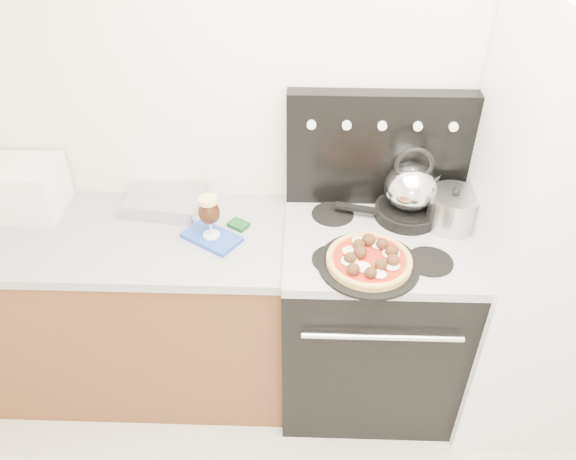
{
  "coord_description": "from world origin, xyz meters",
  "views": [
    {
      "loc": [
        -0.23,
        -0.62,
        2.31
      ],
      "look_at": [
        -0.28,
        1.05,
        1.04
      ],
      "focal_mm": 35.0,
      "sensor_mm": 36.0,
      "label": 1
    }
  ],
  "objects_px": {
    "oven_mitt": "(212,237)",
    "pizza_pan": "(369,264)",
    "fridge": "(558,238)",
    "base_cabinet": "(130,312)",
    "stove_body": "(368,320)",
    "tea_kettle": "(411,183)",
    "stock_pot": "(452,211)",
    "toaster_oven": "(19,188)",
    "skillet": "(407,212)",
    "beer_glass": "(210,217)",
    "pizza": "(369,259)"
  },
  "relations": [
    {
      "from": "fridge",
      "to": "stock_pot",
      "type": "distance_m",
      "value": 0.42
    },
    {
      "from": "fridge",
      "to": "tea_kettle",
      "type": "relative_size",
      "value": 8.06
    },
    {
      "from": "base_cabinet",
      "to": "beer_glass",
      "type": "xyz_separation_m",
      "value": [
        0.43,
        -0.04,
        0.58
      ]
    },
    {
      "from": "base_cabinet",
      "to": "tea_kettle",
      "type": "xyz_separation_m",
      "value": [
        1.24,
        0.12,
        0.66
      ]
    },
    {
      "from": "stove_body",
      "to": "toaster_oven",
      "type": "relative_size",
      "value": 2.52
    },
    {
      "from": "pizza_pan",
      "to": "skillet",
      "type": "relative_size",
      "value": 1.43
    },
    {
      "from": "fridge",
      "to": "tea_kettle",
      "type": "distance_m",
      "value": 0.61
    },
    {
      "from": "fridge",
      "to": "tea_kettle",
      "type": "bearing_deg",
      "value": 163.4
    },
    {
      "from": "toaster_oven",
      "to": "pizza",
      "type": "xyz_separation_m",
      "value": [
        1.47,
        -0.36,
        -0.05
      ]
    },
    {
      "from": "stove_body",
      "to": "base_cabinet",
      "type": "bearing_deg",
      "value": 178.7
    },
    {
      "from": "beer_glass",
      "to": "pizza_pan",
      "type": "xyz_separation_m",
      "value": [
        0.62,
        -0.17,
        -0.09
      ]
    },
    {
      "from": "tea_kettle",
      "to": "base_cabinet",
      "type": "bearing_deg",
      "value": -168.57
    },
    {
      "from": "fridge",
      "to": "beer_glass",
      "type": "height_order",
      "value": "fridge"
    },
    {
      "from": "oven_mitt",
      "to": "base_cabinet",
      "type": "bearing_deg",
      "value": 175.08
    },
    {
      "from": "oven_mitt",
      "to": "beer_glass",
      "type": "bearing_deg",
      "value": 0.0
    },
    {
      "from": "toaster_oven",
      "to": "oven_mitt",
      "type": "xyz_separation_m",
      "value": [
        0.85,
        -0.19,
        -0.1
      ]
    },
    {
      "from": "base_cabinet",
      "to": "skillet",
      "type": "distance_m",
      "value": 1.34
    },
    {
      "from": "base_cabinet",
      "to": "stove_body",
      "type": "relative_size",
      "value": 1.65
    },
    {
      "from": "fridge",
      "to": "skillet",
      "type": "distance_m",
      "value": 0.59
    },
    {
      "from": "base_cabinet",
      "to": "skillet",
      "type": "bearing_deg",
      "value": 5.53
    },
    {
      "from": "pizza",
      "to": "skillet",
      "type": "relative_size",
      "value": 1.19
    },
    {
      "from": "beer_glass",
      "to": "pizza",
      "type": "bearing_deg",
      "value": -15.06
    },
    {
      "from": "beer_glass",
      "to": "stock_pot",
      "type": "height_order",
      "value": "beer_glass"
    },
    {
      "from": "tea_kettle",
      "to": "stock_pot",
      "type": "bearing_deg",
      "value": -12.51
    },
    {
      "from": "toaster_oven",
      "to": "pizza_pan",
      "type": "bearing_deg",
      "value": -13.86
    },
    {
      "from": "stove_body",
      "to": "tea_kettle",
      "type": "distance_m",
      "value": 0.68
    },
    {
      "from": "oven_mitt",
      "to": "beer_glass",
      "type": "height_order",
      "value": "beer_glass"
    },
    {
      "from": "fridge",
      "to": "toaster_oven",
      "type": "height_order",
      "value": "fridge"
    },
    {
      "from": "oven_mitt",
      "to": "stock_pot",
      "type": "relative_size",
      "value": 1.14
    },
    {
      "from": "pizza",
      "to": "stock_pot",
      "type": "relative_size",
      "value": 1.59
    },
    {
      "from": "skillet",
      "to": "tea_kettle",
      "type": "relative_size",
      "value": 1.15
    },
    {
      "from": "pizza",
      "to": "stove_body",
      "type": "bearing_deg",
      "value": 73.04
    },
    {
      "from": "stove_body",
      "to": "tea_kettle",
      "type": "xyz_separation_m",
      "value": [
        0.13,
        0.14,
        0.65
      ]
    },
    {
      "from": "beer_glass",
      "to": "stove_body",
      "type": "bearing_deg",
      "value": 1.02
    },
    {
      "from": "fridge",
      "to": "base_cabinet",
      "type": "bearing_deg",
      "value": 178.41
    },
    {
      "from": "tea_kettle",
      "to": "pizza",
      "type": "bearing_deg",
      "value": -113.91
    },
    {
      "from": "beer_glass",
      "to": "skillet",
      "type": "xyz_separation_m",
      "value": [
        0.81,
        0.16,
        -0.07
      ]
    },
    {
      "from": "stove_body",
      "to": "stock_pot",
      "type": "distance_m",
      "value": 0.64
    },
    {
      "from": "stove_body",
      "to": "skillet",
      "type": "height_order",
      "value": "skillet"
    },
    {
      "from": "oven_mitt",
      "to": "pizza_pan",
      "type": "height_order",
      "value": "pizza_pan"
    },
    {
      "from": "stove_body",
      "to": "pizza_pan",
      "type": "bearing_deg",
      "value": -106.96
    },
    {
      "from": "stove_body",
      "to": "tea_kettle",
      "type": "height_order",
      "value": "tea_kettle"
    },
    {
      "from": "toaster_oven",
      "to": "stock_pot",
      "type": "distance_m",
      "value": 1.82
    },
    {
      "from": "pizza",
      "to": "tea_kettle",
      "type": "distance_m",
      "value": 0.4
    },
    {
      "from": "base_cabinet",
      "to": "toaster_oven",
      "type": "xyz_separation_m",
      "value": [
        -0.42,
        0.15,
        0.58
      ]
    },
    {
      "from": "stove_body",
      "to": "toaster_oven",
      "type": "distance_m",
      "value": 1.63
    },
    {
      "from": "fridge",
      "to": "skillet",
      "type": "relative_size",
      "value": 7.03
    },
    {
      "from": "beer_glass",
      "to": "pizza",
      "type": "relative_size",
      "value": 0.58
    },
    {
      "from": "pizza_pan",
      "to": "skillet",
      "type": "bearing_deg",
      "value": 60.19
    },
    {
      "from": "stove_body",
      "to": "fridge",
      "type": "relative_size",
      "value": 0.46
    }
  ]
}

